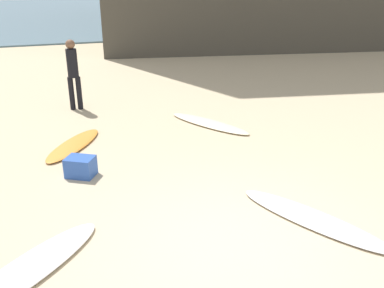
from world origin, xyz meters
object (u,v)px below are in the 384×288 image
Objects in this scene: surfboard_0 at (209,123)px; surfboard_3 at (27,270)px; beachgoer_near at (73,71)px; surfboard_1 at (74,145)px; beach_cooler at (81,167)px; surfboard_5 at (312,219)px.

surfboard_3 is (-4.09, -4.42, 0.00)m from surfboard_0.
surfboard_3 is at bearing 90.45° from beachgoer_near.
surfboard_0 is at bearing -140.10° from surfboard_1.
surfboard_3 is at bearing -109.02° from beach_cooler.
beachgoer_near is at bearing 128.67° from surfboard_3.
beachgoer_near is at bearing 111.45° from surfboard_0.
surfboard_1 is 4.14m from surfboard_3.
beach_cooler is at bearing 179.99° from surfboard_0.
surfboard_0 is 0.94× the size of surfboard_5.
surfboard_3 is 0.96× the size of surfboard_5.
beach_cooler reaches higher than surfboard_0.
surfboard_1 is 0.80× the size of surfboard_5.
surfboard_1 is 1.06× the size of beachgoer_near.
surfboard_1 is 5.23m from surfboard_5.
beach_cooler is (-3.15, 2.66, 0.15)m from surfboard_5.
beachgoer_near is at bearing 86.61° from beach_cooler.
beach_cooler is (0.88, 2.56, 0.14)m from surfboard_3.
beach_cooler reaches higher than surfboard_5.
surfboard_1 is at bearing 91.14° from beach_cooler.
beachgoer_near is at bearing -94.02° from surfboard_5.
beach_cooler is (-0.25, -4.22, -0.87)m from beachgoer_near.
surfboard_1 is (-3.24, -0.37, -0.00)m from surfboard_0.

